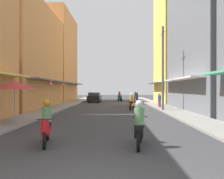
# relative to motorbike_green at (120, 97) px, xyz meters

# --- Properties ---
(ground_plane) EXTENTS (102.84, 102.84, 0.00)m
(ground_plane) POSITION_rel_motorbike_green_xyz_m (-1.09, -12.75, -0.70)
(ground_plane) COLOR #38383A
(sidewalk_left) EXTENTS (2.14, 54.74, 0.12)m
(sidewalk_left) POSITION_rel_motorbike_green_xyz_m (-6.52, -12.75, -0.64)
(sidewalk_left) COLOR gray
(sidewalk_left) RESTS_ON ground
(sidewalk_right) EXTENTS (2.14, 54.74, 0.12)m
(sidewalk_right) POSITION_rel_motorbike_green_xyz_m (4.34, -12.75, -0.64)
(sidewalk_right) COLOR gray
(sidewalk_right) RESTS_ON ground
(building_left_mid) EXTENTS (7.05, 12.86, 10.51)m
(building_left_mid) POSITION_rel_motorbike_green_xyz_m (-10.59, -12.99, 4.54)
(building_left_mid) COLOR #D88C4C
(building_left_mid) RESTS_ON ground
(building_left_far) EXTENTS (7.05, 10.40, 13.62)m
(building_left_far) POSITION_rel_motorbike_green_xyz_m (-10.59, -0.85, 6.10)
(building_left_far) COLOR #D88C4C
(building_left_far) RESTS_ON ground
(building_right_mid) EXTENTS (7.05, 12.05, 14.81)m
(building_right_mid) POSITION_rel_motorbike_green_xyz_m (8.40, -15.55, 6.69)
(building_right_mid) COLOR slate
(building_right_mid) RESTS_ON ground
(building_right_far) EXTENTS (7.05, 8.64, 17.33)m
(building_right_far) POSITION_rel_motorbike_green_xyz_m (8.40, -4.34, 7.96)
(building_right_far) COLOR #EFD159
(building_right_far) RESTS_ON ground
(motorbike_green) EXTENTS (0.77, 1.73, 1.58)m
(motorbike_green) POSITION_rel_motorbike_green_xyz_m (0.00, 0.00, 0.00)
(motorbike_green) COLOR black
(motorbike_green) RESTS_ON ground
(motorbike_red) EXTENTS (0.63, 1.79, 1.58)m
(motorbike_red) POSITION_rel_motorbike_green_xyz_m (-3.09, -28.16, 0.00)
(motorbike_red) COLOR black
(motorbike_red) RESTS_ON ground
(motorbike_blue) EXTENTS (0.65, 1.78, 1.58)m
(motorbike_blue) POSITION_rel_motorbike_green_xyz_m (-0.02, 2.46, 0.00)
(motorbike_blue) COLOR black
(motorbike_blue) RESTS_ON ground
(motorbike_white) EXTENTS (0.62, 1.79, 1.58)m
(motorbike_white) POSITION_rel_motorbike_green_xyz_m (2.22, -4.11, 0.00)
(motorbike_white) COLOR black
(motorbike_white) RESTS_ON ground
(motorbike_orange) EXTENTS (0.71, 1.76, 1.58)m
(motorbike_orange) POSITION_rel_motorbike_green_xyz_m (0.85, -14.96, 0.00)
(motorbike_orange) COLOR black
(motorbike_orange) RESTS_ON ground
(motorbike_black) EXTENTS (0.58, 1.80, 1.58)m
(motorbike_black) POSITION_rel_motorbike_green_xyz_m (0.16, -28.41, 0.00)
(motorbike_black) COLOR black
(motorbike_black) RESTS_ON ground
(motorbike_silver) EXTENTS (0.55, 1.81, 1.58)m
(motorbike_silver) POSITION_rel_motorbike_green_xyz_m (2.01, -7.64, 0.00)
(motorbike_silver) COLOR black
(motorbike_silver) RESTS_ON ground
(parked_car) EXTENTS (1.85, 4.14, 1.45)m
(parked_car) POSITION_rel_motorbike_green_xyz_m (-3.79, -2.84, 0.04)
(parked_car) COLOR black
(parked_car) RESTS_ON ground
(pedestrian_crossing) EXTENTS (0.44, 0.44, 1.64)m
(pedestrian_crossing) POSITION_rel_motorbike_green_xyz_m (3.82, -13.02, 0.22)
(pedestrian_crossing) COLOR #99333F
(pedestrian_crossing) RESTS_ON ground
(vendor_umbrella) EXTENTS (2.27, 2.27, 2.39)m
(vendor_umbrella) POSITION_rel_motorbike_green_xyz_m (-6.06, -24.08, 1.46)
(vendor_umbrella) COLOR #99999E
(vendor_umbrella) RESTS_ON ground
(utility_pole) EXTENTS (0.20, 1.20, 7.49)m
(utility_pole) POSITION_rel_motorbike_green_xyz_m (3.52, -16.12, 3.12)
(utility_pole) COLOR #4C4C4F
(utility_pole) RESTS_ON ground
(street_sign_no_entry) EXTENTS (0.07, 0.60, 2.65)m
(street_sign_no_entry) POSITION_rel_motorbike_green_xyz_m (-5.60, -19.00, 1.01)
(street_sign_no_entry) COLOR gray
(street_sign_no_entry) RESTS_ON ground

